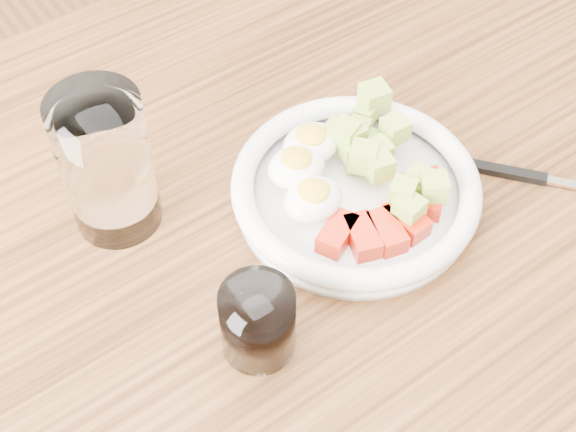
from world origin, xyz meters
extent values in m
cube|color=brown|center=(0.65, 0.35, 0.36)|extent=(0.07, 0.07, 0.73)
cube|color=brown|center=(0.00, 0.00, 0.75)|extent=(1.50, 0.90, 0.04)
cylinder|color=white|center=(0.07, 0.01, 0.78)|extent=(0.24, 0.24, 0.01)
torus|color=white|center=(0.07, 0.01, 0.79)|extent=(0.25, 0.25, 0.02)
cube|color=red|center=(0.02, -0.03, 0.79)|extent=(0.05, 0.04, 0.02)
cube|color=red|center=(0.03, -0.05, 0.79)|extent=(0.04, 0.05, 0.02)
cube|color=red|center=(0.06, -0.06, 0.79)|extent=(0.03, 0.05, 0.02)
cube|color=red|center=(0.08, -0.06, 0.79)|extent=(0.03, 0.05, 0.02)
cube|color=red|center=(0.10, -0.05, 0.79)|extent=(0.05, 0.05, 0.02)
cube|color=red|center=(0.12, -0.03, 0.79)|extent=(0.05, 0.04, 0.02)
ellipsoid|color=white|center=(0.03, 0.05, 0.81)|extent=(0.06, 0.05, 0.03)
ellipsoid|color=yellow|center=(0.03, 0.05, 0.82)|extent=(0.03, 0.03, 0.01)
ellipsoid|color=white|center=(0.06, 0.07, 0.81)|extent=(0.06, 0.05, 0.03)
ellipsoid|color=yellow|center=(0.06, 0.07, 0.82)|extent=(0.03, 0.03, 0.01)
ellipsoid|color=white|center=(0.02, 0.01, 0.81)|extent=(0.06, 0.05, 0.03)
ellipsoid|color=yellow|center=(0.02, 0.01, 0.82)|extent=(0.03, 0.03, 0.01)
cube|color=#B1C84D|center=(0.12, -0.03, 0.81)|extent=(0.03, 0.03, 0.02)
cube|color=#B1C84D|center=(0.11, 0.04, 0.80)|extent=(0.02, 0.02, 0.02)
cube|color=#B1C84D|center=(0.13, 0.07, 0.81)|extent=(0.03, 0.03, 0.02)
cube|color=#B1C84D|center=(0.09, 0.06, 0.81)|extent=(0.03, 0.03, 0.02)
cube|color=#B1C84D|center=(0.11, 0.02, 0.81)|extent=(0.03, 0.03, 0.02)
cube|color=#B1C84D|center=(0.08, -0.05, 0.81)|extent=(0.03, 0.03, 0.02)
cube|color=#B1C84D|center=(0.09, 0.00, 0.81)|extent=(0.03, 0.03, 0.02)
cube|color=#B1C84D|center=(0.09, -0.04, 0.81)|extent=(0.03, 0.03, 0.02)
cube|color=#B1C84D|center=(0.09, 0.05, 0.81)|extent=(0.02, 0.02, 0.02)
cube|color=#B1C84D|center=(0.14, 0.07, 0.82)|extent=(0.03, 0.03, 0.03)
cube|color=#B1C84D|center=(0.09, 0.02, 0.81)|extent=(0.04, 0.04, 0.03)
cube|color=#B1C84D|center=(0.13, 0.03, 0.82)|extent=(0.03, 0.03, 0.02)
cube|color=#B1C84D|center=(0.10, 0.02, 0.81)|extent=(0.03, 0.03, 0.02)
cube|color=#B1C84D|center=(0.11, 0.05, 0.81)|extent=(0.03, 0.03, 0.02)
cube|color=#B1C84D|center=(0.11, -0.03, 0.80)|extent=(0.03, 0.03, 0.02)
cube|color=#B1C84D|center=(0.09, 0.05, 0.82)|extent=(0.03, 0.03, 0.02)
cube|color=#B1C84D|center=(0.12, -0.05, 0.81)|extent=(0.03, 0.03, 0.02)
cube|color=#B1C84D|center=(0.09, 0.03, 0.80)|extent=(0.03, 0.03, 0.02)
cube|color=#B1C84D|center=(0.09, 0.04, 0.81)|extent=(0.02, 0.02, 0.02)
cube|color=black|center=(0.22, -0.05, 0.77)|extent=(0.06, 0.08, 0.01)
cube|color=silver|center=(0.26, -0.11, 0.77)|extent=(0.04, 0.04, 0.00)
cylinder|color=white|center=(-0.13, 0.13, 0.85)|extent=(0.08, 0.08, 0.15)
cylinder|color=white|center=(-0.10, -0.07, 0.81)|extent=(0.06, 0.06, 0.07)
cylinder|color=black|center=(-0.10, -0.07, 0.80)|extent=(0.06, 0.06, 0.06)
camera|label=1|loc=(-0.28, -0.37, 1.39)|focal=50.00mm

